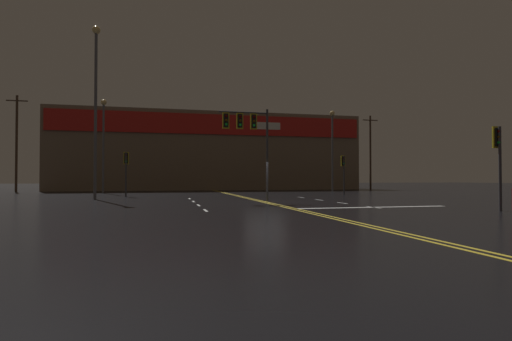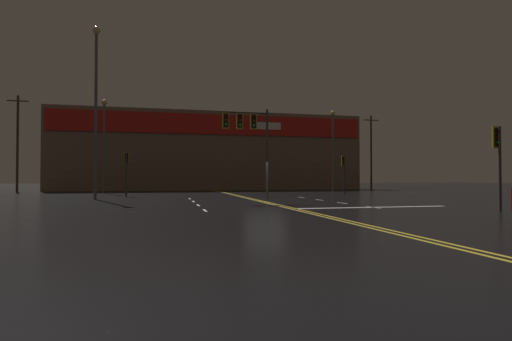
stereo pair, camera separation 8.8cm
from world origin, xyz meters
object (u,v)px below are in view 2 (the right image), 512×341
Objects in this scene: streetlight_near_right at (333,140)px; streetlight_far_left at (104,133)px; traffic_signal_corner_southeast at (498,148)px; traffic_signal_corner_northeast at (344,166)px; traffic_signal_corner_northwest at (126,164)px; streetlight_median_approach at (96,92)px; traffic_signal_median at (247,129)px.

streetlight_near_right is 0.97× the size of streetlight_far_left.
streetlight_far_left is (-20.45, 26.82, 3.14)m from traffic_signal_corner_southeast.
streetlight_far_left is at bearing 127.33° from traffic_signal_corner_southeast.
traffic_signal_corner_southeast is 1.07× the size of traffic_signal_corner_northeast.
streetlight_far_left is at bearing 108.70° from traffic_signal_corner_northwest.
traffic_signal_corner_northeast is at bearing 85.77° from traffic_signal_corner_southeast.
traffic_signal_corner_northeast is at bearing 11.16° from streetlight_median_approach.
traffic_signal_corner_northwest is at bearing 65.50° from streetlight_median_approach.
traffic_signal_corner_northwest is (-7.93, 9.15, -1.91)m from traffic_signal_median.
traffic_signal_corner_northwest is 0.38× the size of streetlight_far_left.
streetlight_median_approach is at bearing 143.03° from traffic_signal_corner_southeast.
traffic_signal_corner_northwest is 0.39× the size of streetlight_near_right.
traffic_signal_median is at bearing 136.38° from traffic_signal_corner_southeast.
traffic_signal_median is 0.62× the size of streetlight_far_left.
traffic_signal_corner_southeast is at bearing -52.67° from streetlight_far_left.
traffic_signal_corner_northeast is 0.29× the size of streetlight_median_approach.
streetlight_far_left is at bearing 159.43° from traffic_signal_corner_northeast.
traffic_signal_corner_northwest is 1.00× the size of traffic_signal_corner_northeast.
traffic_signal_corner_southeast is 0.32× the size of streetlight_median_approach.
traffic_signal_median is at bearing -58.50° from streetlight_far_left.
streetlight_median_approach is 1.30× the size of streetlight_far_left.
traffic_signal_median is 21.91m from streetlight_near_right.
traffic_signal_corner_southeast is 24.63m from streetlight_median_approach.
traffic_signal_corner_northwest is 9.54m from streetlight_far_left.
streetlight_near_right is (21.39, 8.09, 3.19)m from traffic_signal_corner_northwest.
streetlight_far_left reaches higher than streetlight_near_right.
traffic_signal_corner_northwest is at bearing 130.91° from traffic_signal_median.
streetlight_near_right is (3.80, 26.44, 3.00)m from traffic_signal_corner_southeast.
traffic_signal_corner_northeast is at bearing 0.83° from traffic_signal_corner_northwest.
traffic_signal_corner_northwest is at bearing -71.30° from streetlight_far_left.
streetlight_near_right reaches higher than traffic_signal_corner_northeast.
traffic_signal_median is 1.63× the size of traffic_signal_corner_northeast.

